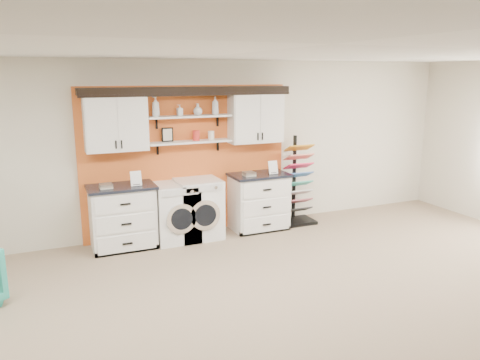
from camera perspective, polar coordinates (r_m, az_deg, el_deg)
name	(u,v)px	position (r m, az deg, el deg)	size (l,w,h in m)	color
ceiling	(331,44)	(3.88, 11.04, 15.97)	(10.00, 10.00, 0.00)	white
wall_back	(187,148)	(7.62, -6.52, 3.87)	(10.00, 10.00, 0.00)	beige
accent_panel	(188,161)	(7.62, -6.40, 2.35)	(3.40, 0.07, 2.40)	#D25D23
upper_cabinet_left	(116,122)	(7.12, -14.92, 6.79)	(0.90, 0.35, 0.84)	white
upper_cabinet_right	(256,117)	(7.77, 1.91, 7.68)	(0.90, 0.35, 0.84)	white
shelf_lower	(190,142)	(7.42, -6.09, 4.65)	(1.32, 0.28, 0.03)	white
shelf_upper	(190,116)	(7.37, -6.17, 7.73)	(1.32, 0.28, 0.03)	white
crown_molding	(189,90)	(7.36, -6.27, 10.82)	(3.30, 0.41, 0.13)	black
picture_frame	(167,135)	(7.35, -8.84, 5.48)	(0.18, 0.02, 0.22)	black
canister_red	(196,136)	(7.43, -5.37, 5.42)	(0.11, 0.11, 0.16)	red
canister_cream	(211,135)	(7.51, -3.55, 5.45)	(0.10, 0.10, 0.14)	silver
base_cabinet_left	(123,217)	(7.24, -14.11, -4.37)	(0.99, 0.66, 0.97)	white
base_cabinet_right	(259,201)	(7.89, 2.30, -2.62)	(0.98, 0.66, 0.95)	white
washer	(176,212)	(7.40, -7.86, -3.89)	(0.66, 0.71, 0.92)	white
dryer	(198,209)	(7.50, -5.10, -3.48)	(0.68, 0.71, 0.95)	white
sample_rack	(298,195)	(8.26, 7.04, -1.82)	(0.57, 0.47, 1.53)	black
soap_bottle_a	(156,107)	(7.22, -10.24, 8.80)	(0.11, 0.12, 0.30)	silver
soap_bottle_b	(180,110)	(7.32, -7.36, 8.44)	(0.08, 0.08, 0.17)	silver
soap_bottle_c	(198,109)	(7.40, -5.17, 8.58)	(0.14, 0.14, 0.18)	silver
soap_bottle_d	(215,105)	(7.49, -3.05, 9.06)	(0.11, 0.11, 0.28)	silver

